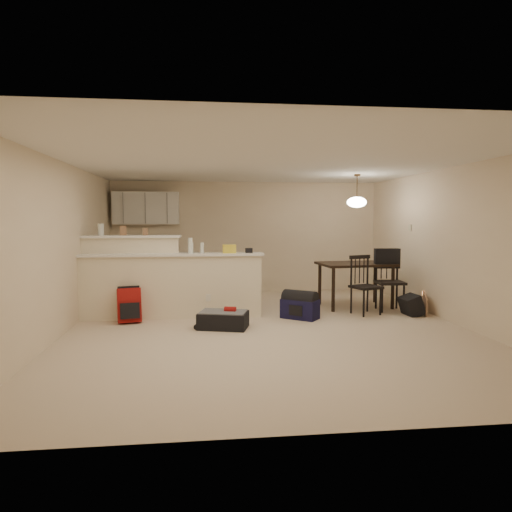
{
  "coord_description": "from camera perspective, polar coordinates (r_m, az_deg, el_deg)",
  "views": [
    {
      "loc": [
        -0.97,
        -6.84,
        1.67
      ],
      "look_at": [
        -0.1,
        0.7,
        1.05
      ],
      "focal_mm": 32.0,
      "sensor_mm": 36.0,
      "label": 1
    }
  ],
  "objects": [
    {
      "name": "suitcase",
      "position": [
        7.06,
        -4.11,
        -8.0
      ],
      "size": [
        0.83,
        0.65,
        0.25
      ],
      "primitive_type": "cube",
      "rotation": [
        0.0,
        0.0,
        -0.27
      ],
      "color": "black",
      "rests_on": "ground"
    },
    {
      "name": "pouch",
      "position": [
        7.79,
        -0.9,
        0.7
      ],
      "size": [
        0.12,
        0.1,
        0.08
      ],
      "primitive_type": "cube",
      "color": "#956C4D",
      "rests_on": "breakfast_bar"
    },
    {
      "name": "cardboard_sheet",
      "position": [
        8.5,
        20.34,
        -5.74
      ],
      "size": [
        0.17,
        0.44,
        0.35
      ],
      "primitive_type": "cube",
      "rotation": [
        0.0,
        0.0,
        1.25
      ],
      "color": "#956C4D",
      "rests_on": "ground"
    },
    {
      "name": "dining_chair_near",
      "position": [
        8.2,
        13.58,
        -3.57
      ],
      "size": [
        0.57,
        0.55,
        1.03
      ],
      "primitive_type": null,
      "rotation": [
        0.0,
        0.0,
        0.34
      ],
      "color": "black",
      "rests_on": "ground"
    },
    {
      "name": "thermostat",
      "position": [
        9.27,
        18.69,
        3.38
      ],
      "size": [
        0.02,
        0.12,
        0.12
      ],
      "primitive_type": "cube",
      "color": "beige",
      "rests_on": "room"
    },
    {
      "name": "kitchen_counter",
      "position": [
        10.15,
        -12.37,
        -2.34
      ],
      "size": [
        1.8,
        0.6,
        0.9
      ],
      "primitive_type": "cube",
      "color": "white",
      "rests_on": "ground"
    },
    {
      "name": "red_backpack",
      "position": [
        7.67,
        -15.57,
        -5.98
      ],
      "size": [
        0.41,
        0.3,
        0.55
      ],
      "primitive_type": "cube",
      "rotation": [
        0.0,
        0.0,
        0.22
      ],
      "color": "maroon",
      "rests_on": "ground"
    },
    {
      "name": "dining_table",
      "position": [
        8.83,
        12.34,
        -1.49
      ],
      "size": [
        1.42,
        1.01,
        0.84
      ],
      "rotation": [
        0.0,
        0.0,
        0.09
      ],
      "color": "black",
      "rests_on": "ground"
    },
    {
      "name": "bottle_a",
      "position": [
        7.75,
        -8.22,
        1.3
      ],
      "size": [
        0.07,
        0.07,
        0.26
      ],
      "primitive_type": "cylinder",
      "color": "silver",
      "rests_on": "breakfast_bar"
    },
    {
      "name": "breakfast_bar",
      "position": [
        7.93,
        -12.25,
        -3.13
      ],
      "size": [
        3.08,
        0.58,
        1.39
      ],
      "color": "#F0E3C2",
      "rests_on": "ground"
    },
    {
      "name": "cereal_box",
      "position": [
        8.07,
        -16.28,
        3.07
      ],
      "size": [
        0.1,
        0.07,
        0.16
      ],
      "primitive_type": "cube",
      "color": "#956C4D",
      "rests_on": "breakfast_bar"
    },
    {
      "name": "pendant_lamp",
      "position": [
        8.79,
        12.48,
        6.65
      ],
      "size": [
        0.36,
        0.36,
        0.62
      ],
      "color": "brown",
      "rests_on": "room"
    },
    {
      "name": "dining_chair_far",
      "position": [
        8.64,
        16.4,
        -2.97
      ],
      "size": [
        0.52,
        0.49,
        1.1
      ],
      "primitive_type": null,
      "rotation": [
        0.0,
        0.0,
        -0.08
      ],
      "color": "black",
      "rests_on": "ground"
    },
    {
      "name": "jar",
      "position": [
        8.14,
        -18.81,
        3.16
      ],
      "size": [
        0.1,
        0.1,
        0.2
      ],
      "primitive_type": "cylinder",
      "color": "silver",
      "rests_on": "breakfast_bar"
    },
    {
      "name": "extra_item_x",
      "position": [
        7.75,
        -8.07,
        1.01
      ],
      "size": [
        0.06,
        0.06,
        0.18
      ],
      "primitive_type": "cylinder",
      "color": "silver",
      "rests_on": "breakfast_bar"
    },
    {
      "name": "bottle_b",
      "position": [
        7.75,
        -6.75,
        1.02
      ],
      "size": [
        0.06,
        0.06,
        0.18
      ],
      "primitive_type": "cylinder",
      "color": "silver",
      "rests_on": "breakfast_bar"
    },
    {
      "name": "upper_cabinets",
      "position": [
        10.23,
        -13.56,
        5.83
      ],
      "size": [
        1.4,
        0.34,
        0.7
      ],
      "primitive_type": "cube",
      "color": "white",
      "rests_on": "room"
    },
    {
      "name": "bag_lump",
      "position": [
        7.77,
        -3.36,
        0.9
      ],
      "size": [
        0.22,
        0.18,
        0.14
      ],
      "primitive_type": "cube",
      "color": "#956C4D",
      "rests_on": "breakfast_bar"
    },
    {
      "name": "extra_item_y",
      "position": [
        7.77,
        -3.3,
        0.81
      ],
      "size": [
        0.12,
        0.1,
        0.12
      ],
      "primitive_type": "cube",
      "color": "#956C4D",
      "rests_on": "breakfast_bar"
    },
    {
      "name": "small_box",
      "position": [
        8.02,
        -13.67,
        2.97
      ],
      "size": [
        0.08,
        0.06,
        0.12
      ],
      "primitive_type": "cube",
      "color": "#956C4D",
      "rests_on": "breakfast_bar"
    },
    {
      "name": "navy_duffel",
      "position": [
        7.73,
        5.51,
        -6.59
      ],
      "size": [
        0.67,
        0.62,
        0.33
      ],
      "primitive_type": "cube",
      "rotation": [
        0.0,
        0.0,
        -0.65
      ],
      "color": "#111034",
      "rests_on": "ground"
    },
    {
      "name": "room",
      "position": [
        6.92,
        1.49,
        1.19
      ],
      "size": [
        7.0,
        7.02,
        2.5
      ],
      "color": "beige",
      "rests_on": "ground"
    },
    {
      "name": "black_daypack",
      "position": [
        8.39,
        18.83,
        -5.88
      ],
      "size": [
        0.29,
        0.4,
        0.34
      ],
      "primitive_type": "cube",
      "rotation": [
        0.0,
        0.0,
        1.63
      ],
      "color": "black",
      "rests_on": "ground"
    }
  ]
}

